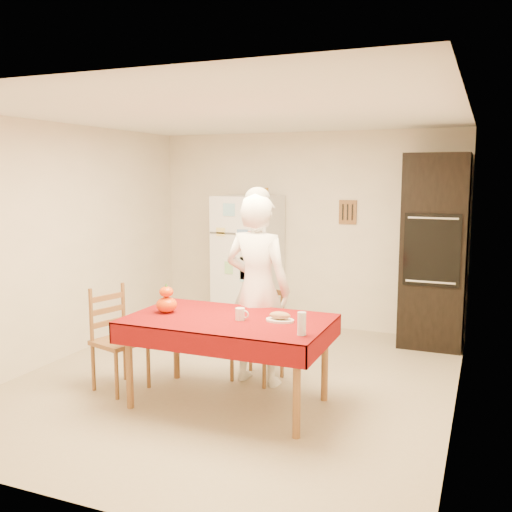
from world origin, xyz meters
The scene contains 17 objects.
floor centered at (0.00, 0.00, 0.00)m, with size 4.50×4.50×0.00m, color tan.
room_shell centered at (0.00, 0.00, 1.62)m, with size 4.02×4.52×2.51m.
refrigerator centered at (-0.65, 1.88, 0.85)m, with size 0.75×0.74×1.70m.
oven_cabinet centered at (1.63, 1.93, 1.10)m, with size 0.70×0.62×2.20m.
dining_table centered at (0.19, -0.53, 0.69)m, with size 1.70×1.00×0.76m.
chair_far centered at (0.20, 0.19, 0.51)m, with size 0.48×0.46×0.95m.
chair_left centered at (-0.94, -0.57, 0.51)m, with size 0.50×0.52×0.95m.
seated_woman centered at (0.22, 0.06, 0.90)m, with size 0.65×0.43×1.79m, color white.
coffee_mug centered at (0.31, -0.55, 0.81)m, with size 0.08×0.08×0.10m, color white.
pumpkin_lower centered at (-0.39, -0.56, 0.83)m, with size 0.19×0.19×0.14m, color red.
pumpkin_upper centered at (-0.39, -0.56, 0.95)m, with size 0.12×0.12×0.09m, color #E74205.
wine_glass centered at (0.92, -0.79, 0.85)m, with size 0.07×0.07×0.18m, color silver.
bread_plate centered at (0.63, -0.47, 0.77)m, with size 0.24×0.24×0.02m, color white.
bread_loaf centered at (0.63, -0.47, 0.81)m, with size 0.18×0.10×0.06m, color #AA7D53.
spice_jar_left centered at (-0.53, 1.93, 1.75)m, with size 0.05×0.05×0.10m, color #8D5719.
spice_jar_mid centered at (-0.48, 1.93, 1.75)m, with size 0.05×0.05×0.10m, color brown.
spice_jar_right centered at (-0.42, 1.93, 1.75)m, with size 0.05×0.05×0.10m, color #93601A.
Camera 1 is at (2.18, -4.78, 1.96)m, focal length 40.00 mm.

